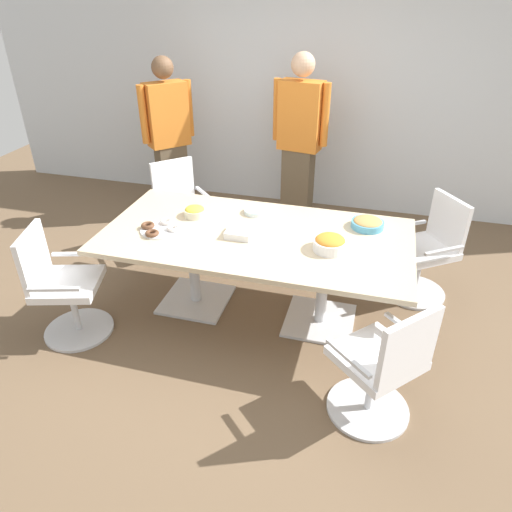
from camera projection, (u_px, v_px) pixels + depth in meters
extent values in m
cube|color=brown|center=(256.00, 311.00, 4.05)|extent=(10.00, 10.00, 0.01)
cube|color=silver|center=(312.00, 87.00, 5.31)|extent=(8.00, 0.10, 2.80)
cube|color=#CCB793|center=(256.00, 236.00, 3.67)|extent=(2.40, 1.20, 0.04)
cube|color=silver|center=(196.00, 300.00, 4.17)|extent=(0.56, 0.56, 0.02)
cylinder|color=silver|center=(194.00, 265.00, 3.98)|extent=(0.09, 0.09, 0.69)
cube|color=silver|center=(320.00, 320.00, 3.92)|extent=(0.56, 0.56, 0.02)
cylinder|color=silver|center=(323.00, 285.00, 3.73)|extent=(0.09, 0.09, 0.69)
cylinder|color=silver|center=(367.00, 408.00, 3.12)|extent=(0.76, 0.76, 0.02)
cylinder|color=silver|center=(371.00, 385.00, 3.01)|extent=(0.05, 0.05, 0.41)
cube|color=white|center=(376.00, 358.00, 2.89)|extent=(0.65, 0.65, 0.06)
cube|color=white|center=(409.00, 348.00, 2.62)|extent=(0.33, 0.35, 0.42)
cube|color=silver|center=(348.00, 358.00, 2.72)|extent=(0.29, 0.27, 0.02)
cube|color=silver|center=(407.00, 329.00, 2.94)|extent=(0.29, 0.27, 0.02)
cylinder|color=silver|center=(414.00, 292.00, 4.27)|extent=(0.75, 0.75, 0.02)
cylinder|color=silver|center=(418.00, 272.00, 4.16)|extent=(0.05, 0.05, 0.41)
cube|color=white|center=(423.00, 249.00, 4.04)|extent=(0.64, 0.64, 0.06)
cube|color=white|center=(449.00, 221.00, 3.98)|extent=(0.28, 0.38, 0.42)
cube|color=silver|center=(444.00, 251.00, 3.78)|extent=(0.32, 0.24, 0.02)
cube|color=silver|center=(408.00, 225.00, 4.17)|extent=(0.32, 0.24, 0.02)
cylinder|color=silver|center=(186.00, 248.00, 4.96)|extent=(0.76, 0.76, 0.02)
cylinder|color=silver|center=(184.00, 230.00, 4.85)|extent=(0.05, 0.05, 0.41)
cube|color=white|center=(183.00, 209.00, 4.73)|extent=(0.65, 0.65, 0.06)
cube|color=white|center=(173.00, 180.00, 4.76)|extent=(0.34, 0.34, 0.42)
cube|color=silver|center=(204.00, 193.00, 4.77)|extent=(0.28, 0.28, 0.02)
cube|color=silver|center=(158.00, 203.00, 4.56)|extent=(0.28, 0.28, 0.02)
cylinder|color=silver|center=(80.00, 329.00, 3.81)|extent=(0.67, 0.67, 0.02)
cylinder|color=silver|center=(74.00, 308.00, 3.70)|extent=(0.05, 0.05, 0.41)
cube|color=white|center=(68.00, 284.00, 3.58)|extent=(0.57, 0.57, 0.06)
cube|color=white|center=(33.00, 257.00, 3.46)|extent=(0.16, 0.43, 0.42)
cube|color=silver|center=(75.00, 254.00, 3.73)|extent=(0.36, 0.13, 0.02)
cube|color=silver|center=(54.00, 289.00, 3.31)|extent=(0.36, 0.13, 0.02)
cube|color=brown|center=(173.00, 181.00, 5.48)|extent=(0.36, 0.37, 0.85)
cube|color=orange|center=(167.00, 115.00, 5.09)|extent=(0.46, 0.47, 0.67)
sphere|color=brown|center=(162.00, 67.00, 4.84)|extent=(0.23, 0.23, 0.23)
cylinder|color=orange|center=(189.00, 108.00, 5.19)|extent=(0.11, 0.11, 0.61)
cylinder|color=orange|center=(143.00, 115.00, 4.95)|extent=(0.11, 0.11, 0.61)
cube|color=brown|center=(297.00, 187.00, 5.26)|extent=(0.35, 0.25, 0.89)
cube|color=orange|center=(301.00, 116.00, 4.85)|extent=(0.47, 0.29, 0.70)
sphere|color=#DBAD89|center=(303.00, 64.00, 4.60)|extent=(0.24, 0.24, 0.24)
cylinder|color=orange|center=(325.00, 115.00, 4.74)|extent=(0.09, 0.09, 0.63)
cylinder|color=orange|center=(277.00, 110.00, 4.93)|extent=(0.09, 0.09, 0.63)
cylinder|color=#4C9EC6|center=(367.00, 224.00, 3.74)|extent=(0.26, 0.26, 0.06)
ellipsoid|color=tan|center=(368.00, 221.00, 3.73)|extent=(0.23, 0.23, 0.05)
cylinder|color=white|center=(330.00, 245.00, 3.43)|extent=(0.25, 0.25, 0.08)
ellipsoid|color=orange|center=(330.00, 240.00, 3.41)|extent=(0.22, 0.22, 0.07)
cylinder|color=beige|center=(195.00, 213.00, 3.92)|extent=(0.18, 0.18, 0.06)
ellipsoid|color=yellow|center=(195.00, 209.00, 3.91)|extent=(0.16, 0.16, 0.06)
cylinder|color=white|center=(160.00, 230.00, 3.71)|extent=(0.31, 0.31, 0.01)
torus|color=white|center=(174.00, 228.00, 3.69)|extent=(0.11, 0.11, 0.03)
torus|color=white|center=(167.00, 221.00, 3.79)|extent=(0.11, 0.11, 0.03)
torus|color=brown|center=(148.00, 225.00, 3.73)|extent=(0.11, 0.11, 0.03)
torus|color=brown|center=(152.00, 233.00, 3.61)|extent=(0.11, 0.11, 0.03)
cylinder|color=white|center=(256.00, 213.00, 3.98)|extent=(0.20, 0.20, 0.01)
cylinder|color=silver|center=(256.00, 212.00, 3.98)|extent=(0.20, 0.20, 0.01)
cylinder|color=white|center=(256.00, 211.00, 3.98)|extent=(0.20, 0.20, 0.01)
cylinder|color=silver|center=(256.00, 211.00, 3.98)|extent=(0.20, 0.20, 0.01)
cylinder|color=white|center=(256.00, 210.00, 3.97)|extent=(0.20, 0.20, 0.01)
cylinder|color=silver|center=(256.00, 209.00, 3.97)|extent=(0.20, 0.20, 0.01)
cube|color=white|center=(240.00, 232.00, 3.63)|extent=(0.20, 0.20, 0.06)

